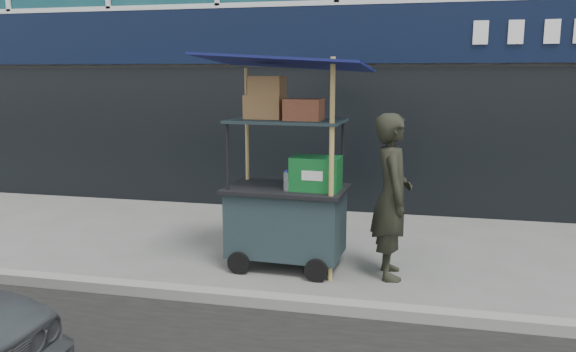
# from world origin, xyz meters

# --- Properties ---
(ground) EXTENTS (80.00, 80.00, 0.00)m
(ground) POSITION_xyz_m (0.00, 0.00, 0.00)
(ground) COLOR #5F5F5A
(ground) RESTS_ON ground
(curb) EXTENTS (80.00, 0.18, 0.12)m
(curb) POSITION_xyz_m (0.00, -0.20, 0.06)
(curb) COLOR gray
(curb) RESTS_ON ground
(vendor_cart) EXTENTS (1.93, 1.41, 2.53)m
(vendor_cart) POSITION_xyz_m (-0.14, 0.99, 0.89)
(vendor_cart) COLOR #1A282D
(vendor_cart) RESTS_ON ground
(vendor_man) EXTENTS (0.55, 0.75, 1.87)m
(vendor_man) POSITION_xyz_m (1.07, 0.96, 0.94)
(vendor_man) COLOR black
(vendor_man) RESTS_ON ground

